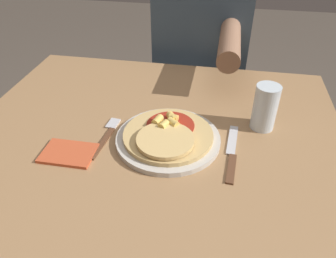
{
  "coord_description": "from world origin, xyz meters",
  "views": [
    {
      "loc": [
        0.16,
        -0.65,
        1.3
      ],
      "look_at": [
        0.05,
        -0.0,
        0.82
      ],
      "focal_mm": 35.0,
      "sensor_mm": 36.0,
      "label": 1
    }
  ],
  "objects_px": {
    "fork": "(107,135)",
    "knife": "(232,153)",
    "drinking_glass": "(265,107)",
    "person_diner": "(200,65)",
    "pizza": "(168,135)",
    "plate": "(168,139)",
    "dining_table": "(152,174)"
  },
  "relations": [
    {
      "from": "fork",
      "to": "knife",
      "type": "bearing_deg",
      "value": -3.08
    },
    {
      "from": "drinking_glass",
      "to": "person_diner",
      "type": "bearing_deg",
      "value": 112.12
    },
    {
      "from": "person_diner",
      "to": "fork",
      "type": "bearing_deg",
      "value": -106.45
    },
    {
      "from": "pizza",
      "to": "drinking_glass",
      "type": "distance_m",
      "value": 0.27
    },
    {
      "from": "fork",
      "to": "knife",
      "type": "height_order",
      "value": "same"
    },
    {
      "from": "fork",
      "to": "plate",
      "type": "bearing_deg",
      "value": 1.17
    },
    {
      "from": "plate",
      "to": "person_diner",
      "type": "relative_size",
      "value": 0.22
    },
    {
      "from": "dining_table",
      "to": "drinking_glass",
      "type": "bearing_deg",
      "value": 20.64
    },
    {
      "from": "plate",
      "to": "drinking_glass",
      "type": "relative_size",
      "value": 2.14
    },
    {
      "from": "dining_table",
      "to": "plate",
      "type": "distance_m",
      "value": 0.14
    },
    {
      "from": "drinking_glass",
      "to": "knife",
      "type": "bearing_deg",
      "value": -120.42
    },
    {
      "from": "pizza",
      "to": "drinking_glass",
      "type": "xyz_separation_m",
      "value": [
        0.24,
        0.11,
        0.04
      ]
    },
    {
      "from": "plate",
      "to": "fork",
      "type": "relative_size",
      "value": 1.52
    },
    {
      "from": "drinking_glass",
      "to": "person_diner",
      "type": "height_order",
      "value": "person_diner"
    },
    {
      "from": "pizza",
      "to": "drinking_glass",
      "type": "relative_size",
      "value": 1.84
    },
    {
      "from": "dining_table",
      "to": "person_diner",
      "type": "distance_m",
      "value": 0.64
    },
    {
      "from": "plate",
      "to": "pizza",
      "type": "xyz_separation_m",
      "value": [
        -0.0,
        -0.0,
        0.02
      ]
    },
    {
      "from": "dining_table",
      "to": "knife",
      "type": "distance_m",
      "value": 0.25
    },
    {
      "from": "fork",
      "to": "person_diner",
      "type": "relative_size",
      "value": 0.15
    },
    {
      "from": "dining_table",
      "to": "pizza",
      "type": "distance_m",
      "value": 0.16
    },
    {
      "from": "pizza",
      "to": "fork",
      "type": "xyz_separation_m",
      "value": [
        -0.16,
        0.0,
        -0.02
      ]
    },
    {
      "from": "plate",
      "to": "fork",
      "type": "distance_m",
      "value": 0.16
    },
    {
      "from": "dining_table",
      "to": "knife",
      "type": "xyz_separation_m",
      "value": [
        0.21,
        -0.02,
        0.13
      ]
    },
    {
      "from": "dining_table",
      "to": "person_diner",
      "type": "height_order",
      "value": "person_diner"
    },
    {
      "from": "pizza",
      "to": "person_diner",
      "type": "xyz_separation_m",
      "value": [
        0.03,
        0.64,
        -0.1
      ]
    },
    {
      "from": "drinking_glass",
      "to": "dining_table",
      "type": "bearing_deg",
      "value": -159.36
    },
    {
      "from": "plate",
      "to": "person_diner",
      "type": "xyz_separation_m",
      "value": [
        0.03,
        0.64,
        -0.09
      ]
    },
    {
      "from": "plate",
      "to": "pizza",
      "type": "relative_size",
      "value": 1.17
    },
    {
      "from": "plate",
      "to": "pizza",
      "type": "height_order",
      "value": "pizza"
    },
    {
      "from": "plate",
      "to": "knife",
      "type": "bearing_deg",
      "value": -7.29
    },
    {
      "from": "fork",
      "to": "person_diner",
      "type": "distance_m",
      "value": 0.67
    },
    {
      "from": "pizza",
      "to": "person_diner",
      "type": "height_order",
      "value": "person_diner"
    }
  ]
}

